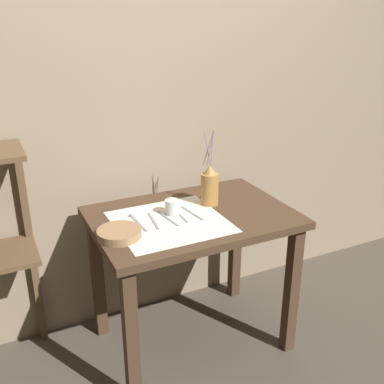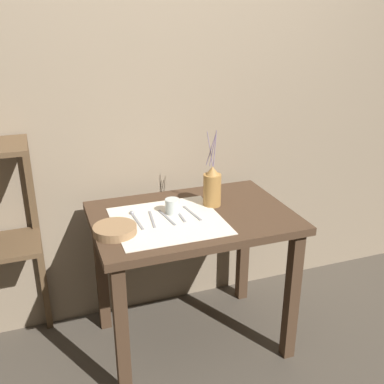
{
  "view_description": "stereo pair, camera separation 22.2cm",
  "coord_description": "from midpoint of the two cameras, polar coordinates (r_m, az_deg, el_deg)",
  "views": [
    {
      "loc": [
        -0.9,
        -1.85,
        1.73
      ],
      "look_at": [
        -0.0,
        0.0,
        0.9
      ],
      "focal_mm": 42.0,
      "sensor_mm": 36.0,
      "label": 1
    },
    {
      "loc": [
        -0.69,
        -1.94,
        1.73
      ],
      "look_at": [
        -0.0,
        0.0,
        0.9
      ],
      "focal_mm": 42.0,
      "sensor_mm": 36.0,
      "label": 2
    }
  ],
  "objects": [
    {
      "name": "pitcher_with_flowers",
      "position": [
        2.34,
        5.29,
        0.54
      ],
      "size": [
        0.09,
        0.09,
        0.4
      ],
      "color": "olive",
      "rests_on": "wooden_table"
    },
    {
      "name": "ground_plane",
      "position": [
        2.69,
        2.51,
        -18.23
      ],
      "size": [
        12.0,
        12.0,
        0.0
      ],
      "primitive_type": "plane",
      "color": "#473F35"
    },
    {
      "name": "fork_outer",
      "position": [
        2.27,
        2.89,
        -2.72
      ],
      "size": [
        0.04,
        0.19,
        0.0
      ],
      "color": "gray",
      "rests_on": "wooden_table"
    },
    {
      "name": "fork_inner",
      "position": [
        2.21,
        -0.35,
        -3.32
      ],
      "size": [
        0.04,
        0.19,
        0.0
      ],
      "color": "gray",
      "rests_on": "wooden_table"
    },
    {
      "name": "linen_cloth",
      "position": [
        2.19,
        -0.17,
        -3.74
      ],
      "size": [
        0.52,
        0.49,
        0.0
      ],
      "color": "beige",
      "rests_on": "wooden_table"
    },
    {
      "name": "glass_tumbler_near",
      "position": [
        2.25,
        0.29,
        -1.87
      ],
      "size": [
        0.07,
        0.07,
        0.08
      ],
      "color": "#B7C1BC",
      "rests_on": "wooden_table"
    },
    {
      "name": "knife_center",
      "position": [
        2.2,
        -2.21,
        -3.54
      ],
      "size": [
        0.04,
        0.19,
        0.0
      ],
      "color": "gray",
      "rests_on": "wooden_table"
    },
    {
      "name": "stone_wall_back",
      "position": [
        2.54,
        -0.96,
        9.82
      ],
      "size": [
        7.0,
        0.06,
        2.4
      ],
      "color": "gray",
      "rests_on": "ground_plane"
    },
    {
      "name": "spoon_outer",
      "position": [
        2.3,
        0.73,
        -2.28
      ],
      "size": [
        0.02,
        0.21,
        0.02
      ],
      "color": "gray",
      "rests_on": "wooden_table"
    },
    {
      "name": "wooden_bowl",
      "position": [
        2.07,
        -6.76,
        -4.88
      ],
      "size": [
        0.2,
        0.2,
        0.04
      ],
      "color": "#8E6B47",
      "rests_on": "wooden_table"
    },
    {
      "name": "wooden_table",
      "position": [
        2.32,
        2.77,
        -5.76
      ],
      "size": [
        1.0,
        0.69,
        0.78
      ],
      "color": "#422D1E",
      "rests_on": "ground_plane"
    },
    {
      "name": "spoon_inner",
      "position": [
        2.23,
        -4.57,
        -3.14
      ],
      "size": [
        0.03,
        0.21,
        0.02
      ],
      "color": "gray",
      "rests_on": "wooden_table"
    }
  ]
}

